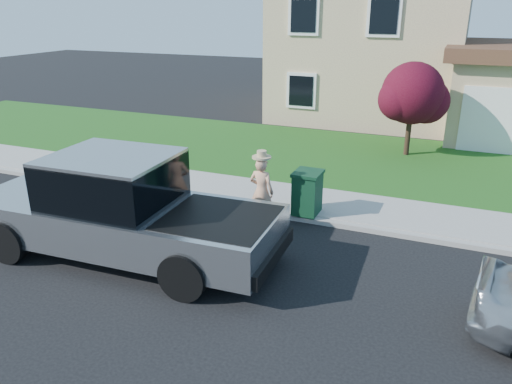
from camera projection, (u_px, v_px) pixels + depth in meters
ground at (217, 267)px, 10.23m from camera, size 80.00×80.00×0.00m
curb at (306, 219)px, 12.36m from camera, size 40.00×0.20×0.12m
sidewalk at (318, 203)px, 13.30m from camera, size 40.00×2.00×0.15m
lawn at (354, 159)px, 17.20m from camera, size 40.00×7.00×0.10m
house at (402, 48)px, 22.80m from camera, size 14.00×11.30×6.85m
pickup_truck at (122, 210)px, 10.36m from camera, size 6.83×2.65×2.21m
woman at (262, 190)px, 11.91m from camera, size 0.65×0.46×1.87m
ornamental_tree at (413, 96)px, 16.82m from camera, size 2.32×2.10×3.19m
trash_bin at (307, 192)px, 12.32m from camera, size 0.67×0.77×1.08m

